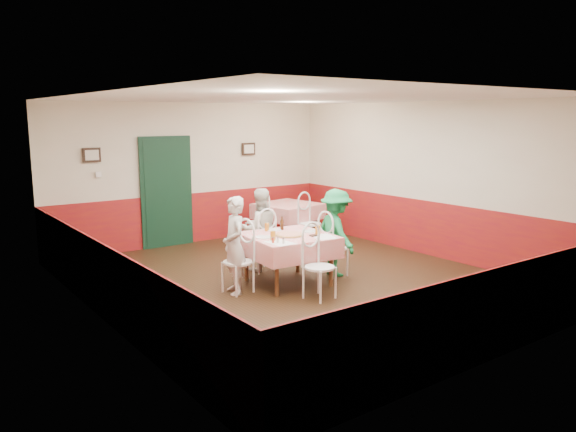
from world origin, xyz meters
TOP-DOWN VIEW (x-y plane):
  - floor at (0.00, 0.00)m, footprint 7.00×7.00m
  - ceiling at (0.00, 0.00)m, footprint 7.00×7.00m
  - back_wall at (0.00, 3.50)m, footprint 6.00×0.10m
  - front_wall at (0.00, -3.50)m, footprint 6.00×0.10m
  - left_wall at (-3.00, 0.00)m, footprint 0.10×7.00m
  - right_wall at (3.00, 0.00)m, footprint 0.10×7.00m
  - wainscot_back at (0.00, 3.48)m, footprint 6.00×0.03m
  - wainscot_front at (0.00, -3.48)m, footprint 6.00×0.03m
  - wainscot_left at (-2.98, 0.00)m, footprint 0.03×7.00m
  - wainscot_right at (2.98, 0.00)m, footprint 0.03×7.00m
  - door at (-0.60, 3.45)m, footprint 0.96×0.06m
  - picture_left at (-2.00, 3.45)m, footprint 0.32×0.03m
  - picture_right at (1.30, 3.45)m, footprint 0.32×0.03m
  - thermostat at (-1.90, 3.45)m, footprint 0.10×0.03m
  - main_table at (-0.19, -0.01)m, footprint 1.32×1.32m
  - second_table at (1.64, 2.50)m, footprint 1.30×1.30m
  - chair_left at (-1.04, 0.07)m, footprint 0.47×0.47m
  - chair_right at (0.65, -0.08)m, footprint 0.43×0.43m
  - chair_far at (-0.12, 0.84)m, footprint 0.43×0.43m
  - chair_near at (-0.27, -0.85)m, footprint 0.48×0.48m
  - chair_second_a at (0.89, 2.50)m, footprint 0.49×0.49m
  - chair_second_b at (1.64, 1.75)m, footprint 0.49×0.49m
  - pizza at (-0.21, -0.07)m, footprint 0.45×0.45m
  - plate_left at (-0.61, 0.04)m, footprint 0.27×0.27m
  - plate_right at (0.22, -0.03)m, footprint 0.27×0.27m
  - plate_far at (-0.17, 0.42)m, footprint 0.27×0.27m
  - glass_a at (-0.60, -0.19)m, footprint 0.08×0.08m
  - glass_b at (0.17, -0.27)m, footprint 0.08×0.08m
  - glass_c at (-0.29, 0.42)m, footprint 0.07×0.07m
  - beer_bottle at (-0.04, 0.36)m, footprint 0.06×0.06m
  - shaker_a at (-0.64, -0.37)m, footprint 0.04×0.04m
  - shaker_b at (-0.60, -0.45)m, footprint 0.04×0.04m
  - shaker_c at (-0.70, -0.34)m, footprint 0.04×0.04m
  - menu_left at (-0.60, -0.38)m, footprint 0.32×0.42m
  - menu_right at (0.15, -0.43)m, footprint 0.40×0.47m
  - wallet at (0.06, -0.31)m, footprint 0.12×0.10m
  - diner_left at (-1.09, 0.07)m, footprint 0.45×0.58m
  - diner_far at (-0.12, 0.89)m, footprint 0.77×0.66m
  - diner_right at (0.70, -0.09)m, footprint 0.68×0.99m

SIDE VIEW (x-z plane):
  - floor at x=0.00m, z-range 0.00..0.00m
  - main_table at x=-0.19m, z-range -0.01..0.76m
  - second_table at x=1.64m, z-range -0.01..0.76m
  - chair_left at x=-1.04m, z-range 0.00..0.90m
  - chair_right at x=0.65m, z-range 0.00..0.90m
  - chair_far at x=-0.12m, z-range 0.00..0.90m
  - chair_near at x=-0.27m, z-range 0.00..0.90m
  - chair_second_a at x=0.89m, z-range 0.00..0.90m
  - chair_second_b at x=1.64m, z-range 0.00..0.90m
  - wainscot_back at x=0.00m, z-range 0.00..1.00m
  - wainscot_front at x=0.00m, z-range 0.00..1.00m
  - wainscot_left at x=-2.98m, z-range 0.00..1.00m
  - wainscot_right at x=2.98m, z-range 0.00..1.00m
  - diner_far at x=-0.12m, z-range 0.00..1.37m
  - diner_right at x=0.70m, z-range 0.00..1.40m
  - diner_left at x=-1.09m, z-range 0.00..1.41m
  - menu_left at x=-0.60m, z-range 0.76..0.76m
  - menu_right at x=0.15m, z-range 0.76..0.76m
  - plate_left at x=-0.61m, z-range 0.76..0.77m
  - plate_right at x=0.22m, z-range 0.76..0.77m
  - plate_far at x=-0.17m, z-range 0.76..0.77m
  - wallet at x=0.06m, z-range 0.76..0.78m
  - pizza at x=-0.21m, z-range 0.76..0.79m
  - shaker_a at x=-0.64m, z-range 0.76..0.85m
  - shaker_b at x=-0.60m, z-range 0.76..0.85m
  - shaker_c at x=-0.70m, z-range 0.76..0.85m
  - glass_c at x=-0.29m, z-range 0.76..0.89m
  - glass_a at x=-0.60m, z-range 0.76..0.90m
  - glass_b at x=0.17m, z-range 0.76..0.90m
  - beer_bottle at x=-0.04m, z-range 0.76..0.96m
  - door at x=-0.60m, z-range 0.00..2.10m
  - back_wall at x=0.00m, z-range 0.00..2.80m
  - front_wall at x=0.00m, z-range 0.00..2.80m
  - left_wall at x=-3.00m, z-range 0.00..2.80m
  - right_wall at x=3.00m, z-range 0.00..2.80m
  - thermostat at x=-1.90m, z-range 1.45..1.55m
  - picture_left at x=-2.00m, z-range 1.72..1.98m
  - picture_right at x=1.30m, z-range 1.72..1.98m
  - ceiling at x=0.00m, z-range 2.80..2.80m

